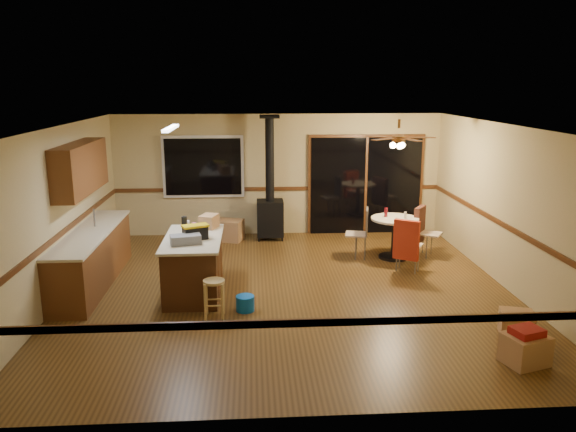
{
  "coord_description": "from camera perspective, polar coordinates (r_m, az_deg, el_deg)",
  "views": [
    {
      "loc": [
        -0.57,
        -8.45,
        3.24
      ],
      "look_at": [
        0.0,
        0.3,
        1.15
      ],
      "focal_mm": 35.0,
      "sensor_mm": 36.0,
      "label": 1
    }
  ],
  "objects": [
    {
      "name": "glass_red",
      "position": [
        10.69,
        9.92,
        0.37
      ],
      "size": [
        0.08,
        0.08,
        0.17
      ],
      "primitive_type": "cylinder",
      "rotation": [
        0.0,
        0.0,
        0.37
      ],
      "color": "#590C14",
      "rests_on": "dining_table"
    },
    {
      "name": "bottle_white",
      "position": [
        9.14,
        -10.15,
        -1.04
      ],
      "size": [
        0.08,
        0.08,
        0.19
      ],
      "primitive_type": "cylinder",
      "rotation": [
        0.0,
        0.0,
        0.31
      ],
      "color": "white",
      "rests_on": "kitchen_island"
    },
    {
      "name": "box_corner_a",
      "position": [
        7.34,
        22.95,
        -12.36
      ],
      "size": [
        0.57,
        0.52,
        0.36
      ],
      "primitive_type": "cube",
      "rotation": [
        0.0,
        0.0,
        0.31
      ],
      "color": "#A6774A",
      "rests_on": "floor"
    },
    {
      "name": "chair_rail",
      "position": [
        8.76,
        0.13,
        -1.41
      ],
      "size": [
        7.0,
        7.0,
        0.08
      ],
      "primitive_type": null,
      "color": "#4D2A13",
      "rests_on": "ground"
    },
    {
      "name": "lower_cabinets",
      "position": [
        9.74,
        -19.26,
        -4.13
      ],
      "size": [
        0.6,
        3.0,
        0.86
      ],
      "primitive_type": "cube",
      "color": "brown",
      "rests_on": "ground"
    },
    {
      "name": "box_under_window",
      "position": [
        11.84,
        -6.0,
        -1.45
      ],
      "size": [
        0.65,
        0.58,
        0.44
      ],
      "primitive_type": "cube",
      "rotation": [
        0.0,
        0.0,
        -0.3
      ],
      "color": "#A6774A",
      "rests_on": "floor"
    },
    {
      "name": "box_on_island",
      "position": [
        9.34,
        -8.03,
        -0.54
      ],
      "size": [
        0.34,
        0.39,
        0.22
      ],
      "primitive_type": "cube",
      "rotation": [
        0.0,
        0.0,
        -0.34
      ],
      "color": "#A6774A",
      "rests_on": "kitchen_island"
    },
    {
      "name": "kitchen_island",
      "position": [
        8.95,
        -9.54,
        -4.94
      ],
      "size": [
        0.88,
        1.68,
        0.9
      ],
      "color": "#3E200F",
      "rests_on": "ground"
    },
    {
      "name": "dining_table",
      "position": [
        10.71,
        10.75,
        -1.49
      ],
      "size": [
        0.89,
        0.89,
        0.78
      ],
      "color": "black",
      "rests_on": "ground"
    },
    {
      "name": "box_corner_b",
      "position": [
        8.05,
        22.18,
        -10.1
      ],
      "size": [
        0.49,
        0.45,
        0.33
      ],
      "primitive_type": "cube",
      "rotation": [
        0.0,
        0.0,
        -0.29
      ],
      "color": "#A6774A",
      "rests_on": "floor"
    },
    {
      "name": "countertop",
      "position": [
        9.62,
        -19.47,
        -1.57
      ],
      "size": [
        0.64,
        3.04,
        0.04
      ],
      "primitive_type": "cube",
      "color": "beige",
      "rests_on": "lower_cabinets"
    },
    {
      "name": "chair_right",
      "position": [
        10.98,
        13.34,
        -0.89
      ],
      "size": [
        0.61,
        0.6,
        0.7
      ],
      "color": "tan",
      "rests_on": "ground"
    },
    {
      "name": "wall_left",
      "position": [
        9.15,
        -22.3,
        0.15
      ],
      "size": [
        0.0,
        7.0,
        7.0
      ],
      "primitive_type": "plane",
      "rotation": [
        1.57,
        0.0,
        1.57
      ],
      "color": "tan",
      "rests_on": "ground"
    },
    {
      "name": "upper_cabinets",
      "position": [
        9.65,
        -20.34,
        4.59
      ],
      "size": [
        0.35,
        2.0,
        0.8
      ],
      "primitive_type": "cube",
      "color": "brown",
      "rests_on": "ground"
    },
    {
      "name": "wall_back",
      "position": [
        12.12,
        -0.98,
        4.2
      ],
      "size": [
        7.0,
        0.0,
        7.0
      ],
      "primitive_type": "plane",
      "rotation": [
        1.57,
        0.0,
        0.0
      ],
      "color": "tan",
      "rests_on": "ground"
    },
    {
      "name": "fluorescent_strip",
      "position": [
        8.86,
        -11.83,
        8.72
      ],
      "size": [
        0.1,
        1.2,
        0.04
      ],
      "primitive_type": "cube",
      "color": "white",
      "rests_on": "ceiling"
    },
    {
      "name": "wall_right",
      "position": [
        9.58,
        21.51,
        0.77
      ],
      "size": [
        0.0,
        7.0,
        7.0
      ],
      "primitive_type": "plane",
      "rotation": [
        1.57,
        0.0,
        -1.57
      ],
      "color": "tan",
      "rests_on": "ground"
    },
    {
      "name": "wood_stove",
      "position": [
        11.78,
        -1.84,
        1.09
      ],
      "size": [
        0.55,
        0.5,
        2.52
      ],
      "color": "black",
      "rests_on": "ground"
    },
    {
      "name": "toolbox_yellow_lid",
      "position": [
        8.66,
        -9.42,
        -0.99
      ],
      "size": [
        0.44,
        0.35,
        0.03
      ],
      "primitive_type": "cube",
      "rotation": [
        0.0,
        0.0,
        0.4
      ],
      "color": "gold",
      "rests_on": "toolbox_black"
    },
    {
      "name": "window",
      "position": [
        12.07,
        -8.61,
        4.97
      ],
      "size": [
        1.72,
        0.1,
        1.32
      ],
      "primitive_type": "cube",
      "color": "black",
      "rests_on": "ground"
    },
    {
      "name": "bottle_dark",
      "position": [
        8.91,
        -10.47,
        -1.03
      ],
      "size": [
        0.09,
        0.09,
        0.31
      ],
      "primitive_type": "cylinder",
      "rotation": [
        0.0,
        0.0,
        0.02
      ],
      "color": "black",
      "rests_on": "kitchen_island"
    },
    {
      "name": "chair_near",
      "position": [
        9.9,
        11.98,
        -2.38
      ],
      "size": [
        0.6,
        0.61,
        0.7
      ],
      "color": "tan",
      "rests_on": "ground"
    },
    {
      "name": "bottle_pink",
      "position": [
        8.85,
        -9.47,
        -1.39
      ],
      "size": [
        0.08,
        0.08,
        0.22
      ],
      "primitive_type": "cylinder",
      "rotation": [
        0.0,
        0.0,
        -0.1
      ],
      "color": "#D84C8C",
      "rests_on": "kitchen_island"
    },
    {
      "name": "ceiling_fan",
      "position": [
        10.41,
        11.16,
        7.49
      ],
      "size": [
        0.24,
        0.24,
        0.55
      ],
      "color": "brown",
      "rests_on": "ceiling"
    },
    {
      "name": "box_small_red",
      "position": [
        7.25,
        23.11,
        -10.75
      ],
      "size": [
        0.4,
        0.37,
        0.09
      ],
      "primitive_type": "cube",
      "rotation": [
        0.0,
        0.0,
        0.31
      ],
      "color": "maroon",
      "rests_on": "box_corner_a"
    },
    {
      "name": "sliding_door",
      "position": [
        12.35,
        7.89,
        3.07
      ],
      "size": [
        2.52,
        0.1,
        2.1
      ],
      "primitive_type": "cube",
      "color": "black",
      "rests_on": "ground"
    },
    {
      "name": "bar_stool",
      "position": [
        8.04,
        -7.49,
        -8.34
      ],
      "size": [
        0.4,
        0.4,
        0.56
      ],
      "primitive_type": "cylinder",
      "rotation": [
        0.0,
        0.0,
        0.41
      ],
      "color": "tan",
      "rests_on": "floor"
    },
    {
      "name": "ceiling",
      "position": [
        8.49,
        0.13,
        9.08
      ],
      "size": [
        7.0,
        7.0,
        0.0
      ],
      "primitive_type": "plane",
      "rotation": [
        3.14,
        0.0,
        0.0
      ],
      "color": "silver",
      "rests_on": "ground"
    },
    {
      "name": "floor",
      "position": [
        9.07,
        0.12,
        -7.53
      ],
      "size": [
        7.0,
        7.0,
        0.0
      ],
      "primitive_type": "plane",
      "color": "#513616",
      "rests_on": "ground"
    },
    {
      "name": "chair_left",
      "position": [
        10.63,
        7.55,
        -1.15
      ],
      "size": [
        0.48,
        0.48,
        0.51
      ],
      "color": "tan",
      "rests_on": "ground"
    },
    {
      "name": "toolbox_black",
      "position": [
        8.69,
        -9.39,
        -1.72
      ],
      "size": [
        0.4,
        0.31,
        0.2
      ],
      "primitive_type": "cube",
      "rotation": [
        0.0,
        0.0,
        0.4
      ],
      "color": "black",
      "rests_on": "kitchen_island"
    },
    {
      "name": "blue_bucket",
      "position": [
        8.28,
        -4.38,
        -8.84
      ],
      "size": [
        0.31,
        0.31,
        0.22
      ],
      "primitive_type": "cylinder",
      "rotation": [
        0.0,
        0.0,
        0.16
      ],
      "color": "blue",
      "rests_on": "floor"
    },
    {
      "name": "wall_front",
      "position": [
        5.35,
        2.66,
        -7.89
      ],
      "size": [
        7.0,
        0.0,
        7.0
      ],
      "primitive_type": "plane",
      "rotation": [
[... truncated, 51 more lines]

